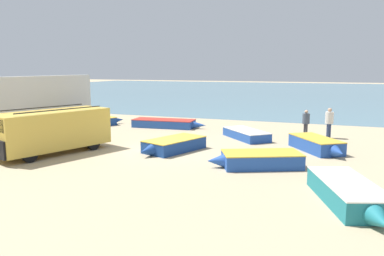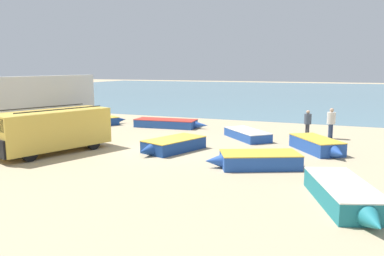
% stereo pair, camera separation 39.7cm
% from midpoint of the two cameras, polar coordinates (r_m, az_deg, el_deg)
% --- Properties ---
extents(ground_plane, '(200.00, 200.00, 0.00)m').
position_cam_midpoint_polar(ground_plane, '(18.94, -4.78, -3.40)').
color(ground_plane, tan).
extents(sea_water, '(120.00, 80.00, 0.01)m').
position_cam_midpoint_polar(sea_water, '(69.27, 14.05, 5.46)').
color(sea_water, slate).
rests_on(sea_water, ground_plane).
extents(harbor_wall, '(0.50, 15.99, 3.57)m').
position_cam_midpoint_polar(harbor_wall, '(26.07, -26.38, 3.09)').
color(harbor_wall, silver).
rests_on(harbor_wall, ground_plane).
extents(parked_van, '(3.68, 5.77, 2.21)m').
position_cam_midpoint_polar(parked_van, '(19.31, -21.07, -0.25)').
color(parked_van, gold).
rests_on(parked_van, ground_plane).
extents(fishing_rowboat_0, '(3.40, 3.59, 0.52)m').
position_cam_midpoint_polar(fishing_rowboat_0, '(22.21, 7.59, -0.90)').
color(fishing_rowboat_0, '#234CA3').
rests_on(fishing_rowboat_0, ground_plane).
extents(fishing_rowboat_1, '(3.99, 2.77, 0.62)m').
position_cam_midpoint_polar(fishing_rowboat_1, '(15.89, 9.41, -4.77)').
color(fishing_rowboat_1, '#234CA3').
rests_on(fishing_rowboat_1, ground_plane).
extents(fishing_rowboat_2, '(3.39, 4.83, 0.58)m').
position_cam_midpoint_polar(fishing_rowboat_2, '(27.44, -15.95, 0.80)').
color(fishing_rowboat_2, navy).
rests_on(fishing_rowboat_2, ground_plane).
extents(fishing_rowboat_3, '(5.25, 1.89, 0.56)m').
position_cam_midpoint_polar(fishing_rowboat_3, '(26.16, -4.45, 0.70)').
color(fishing_rowboat_3, '#234CA3').
rests_on(fishing_rowboat_3, ground_plane).
extents(fishing_rowboat_4, '(2.91, 3.62, 0.66)m').
position_cam_midpoint_polar(fishing_rowboat_4, '(19.52, 18.00, -2.44)').
color(fishing_rowboat_4, '#234CA3').
rests_on(fishing_rowboat_4, ground_plane).
extents(fishing_rowboat_5, '(2.59, 3.93, 0.62)m').
position_cam_midpoint_polar(fishing_rowboat_5, '(18.69, -3.55, -2.58)').
color(fishing_rowboat_5, navy).
rests_on(fishing_rowboat_5, ground_plane).
extents(fishing_rowboat_6, '(2.57, 4.46, 0.66)m').
position_cam_midpoint_polar(fishing_rowboat_6, '(12.38, 21.98, -9.26)').
color(fishing_rowboat_6, '#1E757F').
rests_on(fishing_rowboat_6, ground_plane).
extents(fisherman_0, '(0.43, 0.43, 1.62)m').
position_cam_midpoint_polar(fisherman_0, '(23.42, 16.51, 1.07)').
color(fisherman_0, '#38383D').
rests_on(fisherman_0, ground_plane).
extents(fisherman_1, '(0.47, 0.47, 1.80)m').
position_cam_midpoint_polar(fisherman_1, '(23.30, 19.73, 1.14)').
color(fisherman_1, navy).
rests_on(fisherman_1, ground_plane).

